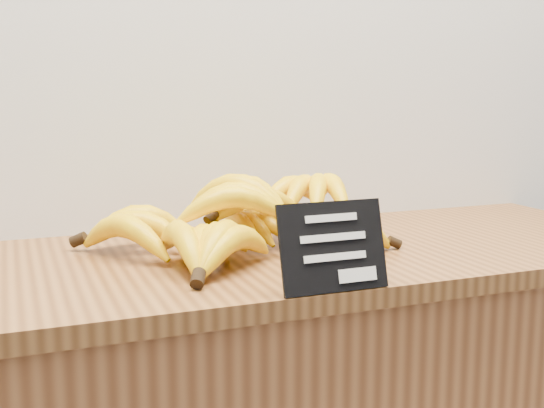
{
  "coord_description": "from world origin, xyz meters",
  "views": [
    {
      "loc": [
        -0.4,
        1.68,
        1.2
      ],
      "look_at": [
        -0.0,
        2.7,
        1.02
      ],
      "focal_mm": 45.0,
      "sensor_mm": 36.0,
      "label": 1
    }
  ],
  "objects": [
    {
      "name": "banana_pile",
      "position": [
        -0.04,
        2.76,
        0.98
      ],
      "size": [
        0.53,
        0.39,
        0.12
      ],
      "color": "yellow",
      "rests_on": "counter_top"
    },
    {
      "name": "counter_top",
      "position": [
        -0.0,
        2.75,
        0.92
      ],
      "size": [
        1.5,
        0.54,
        0.03
      ],
      "primitive_type": "cube",
      "color": "brown",
      "rests_on": "counter"
    },
    {
      "name": "chalkboard_sign",
      "position": [
        0.01,
        2.5,
        0.99
      ],
      "size": [
        0.16,
        0.04,
        0.12
      ],
      "primitive_type": "cube",
      "rotation": [
        -0.27,
        0.0,
        0.0
      ],
      "color": "black",
      "rests_on": "counter_top"
    }
  ]
}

